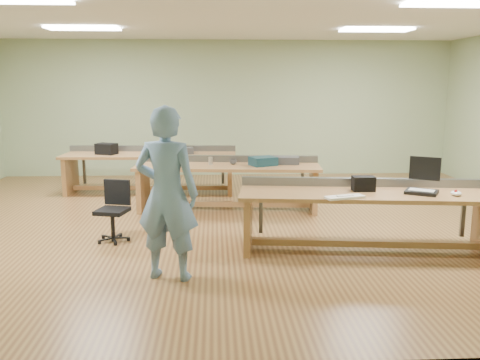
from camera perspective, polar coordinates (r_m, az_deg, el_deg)
The scene contains 21 objects.
floor at distance 7.75m, azimuth -0.48°, elevation -4.64°, with size 10.00×10.00×0.00m, color olive.
ceiling at distance 7.53m, azimuth -0.52°, elevation 17.94°, with size 10.00×10.00×0.00m, color silver.
wall_back at distance 11.48m, azimuth -1.35°, elevation 8.01°, with size 10.00×0.04×3.00m, color #91A67E.
wall_front at distance 3.53m, azimuth 2.24°, elevation 1.48°, with size 10.00×0.04×3.00m, color #91A67E.
fluor_panels at distance 7.52m, azimuth -0.52°, elevation 17.71°, with size 6.20×3.50×0.03m.
workbench_front at distance 6.50m, azimuth 13.96°, elevation -2.92°, with size 3.20×1.18×0.86m.
workbench_mid at distance 8.35m, azimuth -1.39°, elevation 0.43°, with size 3.07×1.07×0.86m.
workbench_back at distance 9.82m, azimuth -10.04°, elevation 1.87°, with size 3.28×1.02×0.86m.
person at distance 5.38m, azimuth -8.21°, elevation -1.56°, with size 0.68×0.44×1.85m, color #6587A6.
laptop_base at distance 6.54m, azimuth 19.72°, elevation -1.27°, with size 0.37×0.30×0.04m, color black.
laptop_screen at distance 6.63m, azimuth 20.05°, elevation 1.23°, with size 0.37×0.02×0.29m, color black.
keyboard at distance 6.04m, azimuth 11.68°, elevation -1.89°, with size 0.47×0.16×0.03m, color silver.
trackball_mouse at distance 6.57m, azimuth 23.10°, elevation -1.38°, with size 0.12×0.14×0.06m, color white.
camera_bag at distance 6.49m, azimuth 13.69°, elevation -0.40°, with size 0.27×0.17×0.18m, color black.
task_chair at distance 6.96m, azimuth -13.97°, elevation -4.28°, with size 0.53×0.53×0.80m.
parts_bin_teal at distance 8.26m, azimuth 2.61°, elevation 2.13°, with size 0.40×0.30×0.14m, color #12303B.
parts_bin_grey at distance 8.46m, azimuth 5.12°, elevation 2.24°, with size 0.44×0.28×0.12m, color #363739.
mug at distance 8.35m, azimuth -0.78°, elevation 2.05°, with size 0.11×0.11×0.09m, color #363739.
drinks_can at distance 8.34m, azimuth -3.32°, elevation 2.17°, with size 0.07×0.07×0.13m, color #B3B4B8.
storage_box_back at distance 9.86m, azimuth -14.76°, elevation 3.40°, with size 0.36×0.26×0.21m, color black.
tray_back at distance 9.66m, azimuth -6.19°, elevation 3.29°, with size 0.30×0.22×0.12m, color #363739.
Camera 1 is at (-0.31, -7.46, 2.08)m, focal length 38.00 mm.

